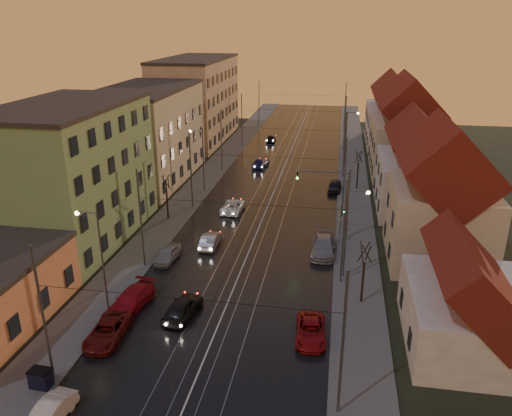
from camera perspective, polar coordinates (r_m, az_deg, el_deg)
The scene contains 49 objects.
ground at distance 35.98m, azimuth -4.79°, elevation -14.28°, with size 160.00×160.00×0.00m, color black.
road at distance 71.88m, azimuth 3.00°, elevation 4.12°, with size 16.00×120.00×0.04m, color black.
sidewalk_left at distance 73.62m, azimuth -4.78°, elevation 4.53°, with size 4.00×120.00×0.15m, color #4C4C4C.
sidewalk_right at distance 71.48m, azimuth 11.00°, elevation 3.71°, with size 4.00×120.00×0.15m, color #4C4C4C.
tram_rail_0 at distance 72.14m, azimuth 1.26°, elevation 4.24°, with size 0.06×120.00×0.03m, color gray.
tram_rail_1 at distance 71.96m, azimuth 2.39°, elevation 4.18°, with size 0.06×120.00×0.03m, color gray.
tram_rail_2 at distance 71.80m, azimuth 3.61°, elevation 4.12°, with size 0.06×120.00×0.03m, color gray.
tram_rail_3 at distance 71.67m, azimuth 4.75°, elevation 4.05°, with size 0.06×120.00×0.03m, color gray.
apartment_left_1 at distance 51.36m, azimuth -20.36°, elevation 3.51°, with size 10.00×18.00×13.00m, color #64935E.
apartment_left_2 at distance 68.91m, azimuth -12.28°, elevation 8.08°, with size 10.00×20.00×12.00m, color tan.
apartment_left_3 at distance 91.07m, azimuth -6.78°, elevation 12.06°, with size 10.00×24.00×14.00m, color #92795E.
house_right_0 at distance 36.40m, azimuth 23.32°, elevation -10.20°, with size 8.16×10.20×5.80m.
house_right_1 at distance 46.93m, azimuth 20.39°, elevation 0.57°, with size 8.67×10.20×10.80m.
house_right_2 at distance 59.37m, azimuth 18.22°, elevation 4.13°, with size 9.18×12.24×9.20m.
house_right_3 at distance 73.53m, azimuth 16.78°, elevation 8.30°, with size 9.18×14.28×11.50m.
house_right_4 at distance 91.24m, azimuth 15.51°, elevation 10.24°, with size 9.18×16.32×10.00m.
catenary_pole_l_0 at distance 32.11m, azimuth -23.17°, elevation -11.25°, with size 0.16×0.16×9.00m, color #595B60.
catenary_pole_r_0 at distance 27.65m, azimuth 9.87°, elevation -15.27°, with size 0.16×0.16×9.00m, color #595B60.
catenary_pole_l_1 at distance 43.92m, azimuth -13.02°, elevation -1.31°, with size 0.16×0.16×9.00m, color #595B60.
catenary_pole_r_1 at distance 40.77m, azimuth 9.99°, elevation -2.84°, with size 0.16×0.16×9.00m, color #595B60.
catenary_pole_l_2 at distance 57.24m, azimuth -7.45°, elevation 4.26°, with size 0.16×0.16×9.00m, color #595B60.
catenary_pole_r_2 at distance 54.86m, azimuth 10.06°, elevation 3.38°, with size 0.16×0.16×9.00m, color #595B60.
catenary_pole_l_3 at distance 71.23m, azimuth -3.98°, elevation 7.67°, with size 0.16×0.16×9.00m, color #595B60.
catenary_pole_r_3 at distance 69.34m, azimuth 10.09°, elevation 7.04°, with size 0.16×0.16×9.00m, color #595B60.
catenary_pole_l_4 at distance 85.57m, azimuth -1.63°, elevation 9.94°, with size 0.16×0.16×9.00m, color #595B60.
catenary_pole_r_4 at distance 84.00m, azimuth 10.12°, elevation 9.42°, with size 0.16×0.16×9.00m, color #595B60.
catenary_pole_l_5 at distance 103.02m, azimuth 0.34°, elevation 11.81°, with size 0.16×0.16×9.00m, color #595B60.
catenary_pole_r_5 at distance 101.72m, azimuth 10.14°, elevation 11.37°, with size 0.16×0.16×9.00m, color #595B60.
street_lamp_0 at distance 38.19m, azimuth -17.67°, elevation -4.61°, with size 1.75×0.32×8.00m.
street_lamp_1 at distance 41.55m, azimuth 10.73°, elevation -1.85°, with size 1.75×0.32×8.00m.
street_lamp_2 at distance 62.82m, azimuth -6.34°, elevation 6.17°, with size 1.75×0.32×8.00m.
street_lamp_3 at distance 76.09m, azimuth 10.51°, elevation 8.52°, with size 1.75×0.32×8.00m.
traffic_light_mast at distance 49.12m, azimuth 9.34°, elevation 1.47°, with size 5.30×0.32×7.20m.
bare_tree_0 at distance 54.74m, azimuth -10.14°, elevation 1.11°, with size 1.09×1.09×5.11m.
bare_tree_1 at distance 39.00m, azimuth 12.16°, elevation -7.44°, with size 1.09×1.09×5.11m.
bare_tree_2 at distance 65.07m, azimuth 11.56°, elevation 4.19°, with size 1.09×1.09×5.11m.
driving_car_0 at distance 37.79m, azimuth -8.39°, elevation -11.19°, with size 1.78×4.42×1.51m, color black.
driving_car_1 at distance 48.31m, azimuth -5.24°, elevation -3.69°, with size 1.43×4.09×1.35m, color #AEAFB4.
driving_car_2 at distance 56.80m, azimuth -2.67°, elevation 0.20°, with size 2.19×4.74×1.32m, color white.
driving_car_3 at distance 74.16m, azimuth 0.53°, elevation 5.18°, with size 1.83×4.49×1.30m, color #181A49.
driving_car_4 at distance 89.85m, azimuth 1.76°, elevation 7.96°, with size 1.55×3.84×1.31m, color black.
parked_left_0 at distance 31.26m, azimuth -22.67°, elevation -20.95°, with size 1.32×3.78×1.25m, color silver.
parked_left_1 at distance 36.55m, azimuth -16.64°, elevation -13.36°, with size 2.13×4.62×1.28m, color #601210.
parked_left_2 at distance 39.57m, azimuth -14.07°, elevation -10.12°, with size 2.00×4.92×1.43m, color #AA111E.
parked_left_3 at distance 46.14m, azimuth -10.07°, elevation -5.19°, with size 1.56×3.89×1.32m, color #A8A8AE.
parked_right_0 at distance 35.43m, azimuth 6.28°, elevation -13.77°, with size 2.02×4.38×1.22m, color #9E0F15.
parked_right_1 at distance 47.11m, azimuth 7.71°, elevation -4.35°, with size 2.12×5.22×1.51m, color #9F9FA4.
parked_right_2 at distance 64.33m, azimuth 8.98°, elevation 2.46°, with size 1.55×3.86×1.31m, color black.
dumpster at distance 33.70m, azimuth -23.39°, elevation -17.48°, with size 1.20×0.80×1.10m, color black.
Camera 1 is at (7.75, -28.42, 20.65)m, focal length 35.00 mm.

